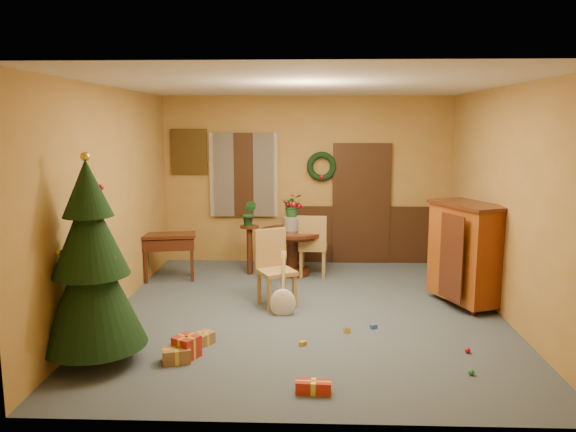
{
  "coord_description": "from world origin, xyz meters",
  "views": [
    {
      "loc": [
        0.02,
        -7.02,
        2.44
      ],
      "look_at": [
        -0.25,
        0.4,
        1.21
      ],
      "focal_mm": 35.0,
      "sensor_mm": 36.0,
      "label": 1
    }
  ],
  "objects_px": {
    "christmas_tree": "(91,265)",
    "sideboard": "(467,251)",
    "chair_near": "(274,265)",
    "writing_desk": "(169,245)",
    "dining_table": "(293,243)"
  },
  "relations": [
    {
      "from": "christmas_tree",
      "to": "sideboard",
      "type": "xyz_separation_m",
      "value": [
        4.3,
        2.02,
        -0.28
      ]
    },
    {
      "from": "christmas_tree",
      "to": "sideboard",
      "type": "relative_size",
      "value": 1.55
    },
    {
      "from": "chair_near",
      "to": "sideboard",
      "type": "height_order",
      "value": "sideboard"
    },
    {
      "from": "chair_near",
      "to": "dining_table",
      "type": "bearing_deg",
      "value": 82.56
    },
    {
      "from": "chair_near",
      "to": "writing_desk",
      "type": "xyz_separation_m",
      "value": [
        -1.72,
        1.16,
        0.0
      ]
    },
    {
      "from": "christmas_tree",
      "to": "writing_desk",
      "type": "bearing_deg",
      "value": 90.0
    },
    {
      "from": "sideboard",
      "to": "dining_table",
      "type": "bearing_deg",
      "value": 148.01
    },
    {
      "from": "chair_near",
      "to": "sideboard",
      "type": "xyz_separation_m",
      "value": [
        2.58,
        0.09,
        0.19
      ]
    },
    {
      "from": "writing_desk",
      "to": "christmas_tree",
      "type": "bearing_deg",
      "value": -90.0
    },
    {
      "from": "dining_table",
      "to": "christmas_tree",
      "type": "bearing_deg",
      "value": -118.79
    },
    {
      "from": "dining_table",
      "to": "sideboard",
      "type": "xyz_separation_m",
      "value": [
        2.38,
        -1.48,
        0.23
      ]
    },
    {
      "from": "christmas_tree",
      "to": "sideboard",
      "type": "bearing_deg",
      "value": 25.13
    },
    {
      "from": "chair_near",
      "to": "writing_desk",
      "type": "relative_size",
      "value": 1.15
    },
    {
      "from": "christmas_tree",
      "to": "sideboard",
      "type": "height_order",
      "value": "christmas_tree"
    },
    {
      "from": "christmas_tree",
      "to": "writing_desk",
      "type": "relative_size",
      "value": 2.43
    }
  ]
}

